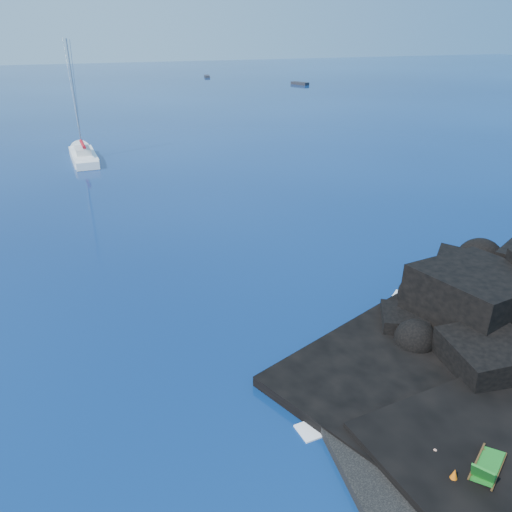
{
  "coord_description": "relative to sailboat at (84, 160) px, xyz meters",
  "views": [
    {
      "loc": [
        -6.19,
        -9.03,
        12.87
      ],
      "look_at": [
        1.94,
        13.0,
        2.0
      ],
      "focal_mm": 35.0,
      "sensor_mm": 36.0,
      "label": 1
    }
  ],
  "objects": [
    {
      "name": "deck_chair",
      "position": [
        9.48,
        -46.87,
        0.97
      ],
      "size": [
        1.93,
        1.62,
        1.23
      ],
      "primitive_type": null,
      "rotation": [
        0.0,
        0.0,
        0.56
      ],
      "color": "#17691D",
      "rests_on": "beach"
    },
    {
      "name": "towel",
      "position": [
        8.06,
        -45.95,
        0.38
      ],
      "size": [
        2.37,
        1.95,
        0.06
      ],
      "primitive_type": "cube",
      "rotation": [
        0.0,
        0.0,
        0.52
      ],
      "color": "white",
      "rests_on": "beach"
    },
    {
      "name": "sunbather",
      "position": [
        8.06,
        -45.95,
        0.53
      ],
      "size": [
        1.84,
        1.32,
        0.25
      ],
      "primitive_type": null,
      "rotation": [
        0.0,
        0.0,
        0.52
      ],
      "color": "tan",
      "rests_on": "towel"
    },
    {
      "name": "sailboat",
      "position": [
        0.0,
        0.0,
        0.0
      ],
      "size": [
        2.92,
        11.41,
        11.86
      ],
      "primitive_type": null,
      "rotation": [
        0.0,
        0.0,
        0.05
      ],
      "color": "white",
      "rests_on": "ground"
    },
    {
      "name": "marker_cone",
      "position": [
        8.27,
        -46.8,
        0.66
      ],
      "size": [
        0.47,
        0.47,
        0.62
      ],
      "primitive_type": "cone",
      "rotation": [
        0.0,
        0.0,
        0.17
      ],
      "color": "orange",
      "rests_on": "beach"
    },
    {
      "name": "distant_boat_a",
      "position": [
        36.46,
        85.45,
        0.0
      ],
      "size": [
        1.91,
        4.22,
        0.54
      ],
      "primitive_type": "cube",
      "rotation": [
        0.0,
        0.0,
        -0.16
      ],
      "color": "#27272C",
      "rests_on": "ground"
    },
    {
      "name": "surf_foam",
      "position": [
        10.23,
        -40.76,
        0.0
      ],
      "size": [
        10.0,
        8.0,
        0.06
      ],
      "primitive_type": null,
      "color": "white",
      "rests_on": "ground"
    },
    {
      "name": "ground",
      "position": [
        5.23,
        -45.76,
        0.0
      ],
      "size": [
        400.0,
        400.0,
        0.0
      ],
      "primitive_type": "plane",
      "color": "#04133B",
      "rests_on": "ground"
    },
    {
      "name": "distant_boat_b",
      "position": [
        52.35,
        59.3,
        0.0
      ],
      "size": [
        3.16,
        4.9,
        0.63
      ],
      "primitive_type": "cube",
      "rotation": [
        0.0,
        0.0,
        0.39
      ],
      "color": "black",
      "rests_on": "ground"
    },
    {
      "name": "beach",
      "position": [
        9.73,
        -45.26,
        0.0
      ],
      "size": [
        9.08,
        6.86,
        0.7
      ],
      "primitive_type": "cube",
      "rotation": [
        0.0,
        0.0,
        -0.1
      ],
      "color": "black",
      "rests_on": "ground"
    }
  ]
}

